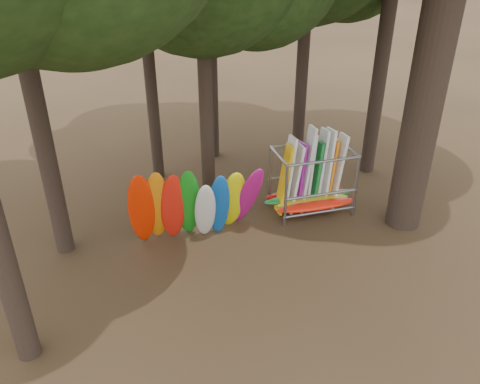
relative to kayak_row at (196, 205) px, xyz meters
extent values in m
plane|color=#47331E|center=(2.18, -1.31, -1.28)|extent=(120.00, 120.00, 0.00)
plane|color=gray|center=(2.18, 58.69, -1.28)|extent=(160.00, 160.00, 0.00)
cylinder|color=black|center=(-3.85, 0.71, 4.41)|extent=(0.50, 0.50, 11.38)
cylinder|color=black|center=(-0.55, 4.85, 4.14)|extent=(0.42, 0.42, 10.84)
cylinder|color=black|center=(5.24, 4.92, 3.74)|extent=(0.47, 0.47, 10.03)
cylinder|color=black|center=(0.80, 1.90, 3.54)|extent=(0.44, 0.44, 9.62)
ellipsoid|color=red|center=(-1.56, 0.01, 0.08)|extent=(0.80, 1.33, 2.81)
ellipsoid|color=orange|center=(-1.12, 0.09, 0.08)|extent=(0.71, 1.36, 2.80)
ellipsoid|color=red|center=(-0.67, 0.01, 0.02)|extent=(0.74, 1.24, 2.68)
ellipsoid|color=#147F18|center=(-0.22, 0.00, 0.07)|extent=(0.80, 1.47, 2.79)
ellipsoid|color=beige|center=(0.23, -0.18, -0.14)|extent=(0.77, 1.40, 2.39)
ellipsoid|color=#0E4795|center=(0.68, -0.06, -0.09)|extent=(0.70, 1.15, 2.47)
ellipsoid|color=#D6D50A|center=(1.12, 0.09, -0.07)|extent=(0.83, 1.49, 2.55)
ellipsoid|color=#A5106E|center=(1.57, 0.01, 0.02)|extent=(0.91, 1.91, 2.73)
ellipsoid|color=#FF220E|center=(4.07, 0.37, -0.86)|extent=(2.81, 0.55, 0.24)
ellipsoid|color=gold|center=(4.07, 0.66, -0.86)|extent=(2.57, 0.55, 0.24)
ellipsoid|color=#1D8336|center=(4.07, 1.00, -0.86)|extent=(3.24, 0.55, 0.24)
ellipsoid|color=#AE100D|center=(4.07, 1.32, -0.86)|extent=(2.89, 0.55, 0.24)
cube|color=#F6B30C|center=(3.13, 1.02, -0.10)|extent=(0.51, 0.74, 2.37)
cube|color=silver|center=(3.32, 1.18, 0.00)|extent=(0.45, 0.78, 2.57)
cube|color=silver|center=(3.51, 0.99, -0.11)|extent=(0.51, 0.74, 2.34)
cube|color=#A51B9D|center=(3.69, 1.14, -0.12)|extent=(0.39, 0.79, 2.34)
cube|color=silver|center=(3.88, 0.99, 0.17)|extent=(0.52, 0.78, 2.92)
cube|color=silver|center=(4.07, 1.17, 0.03)|extent=(0.35, 0.77, 2.63)
cube|color=#19742F|center=(4.25, 1.04, -0.11)|extent=(0.35, 0.76, 2.37)
cube|color=silver|center=(4.44, 1.14, 0.07)|extent=(0.42, 0.78, 2.73)
cube|color=white|center=(4.63, 1.03, 0.09)|extent=(0.39, 0.80, 2.76)
cube|color=orange|center=(4.81, 1.16, -0.10)|extent=(0.38, 0.77, 2.38)
cube|color=silver|center=(5.00, 0.95, 0.00)|extent=(0.51, 0.76, 2.56)
camera|label=1|loc=(-2.05, -11.76, 6.76)|focal=35.00mm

